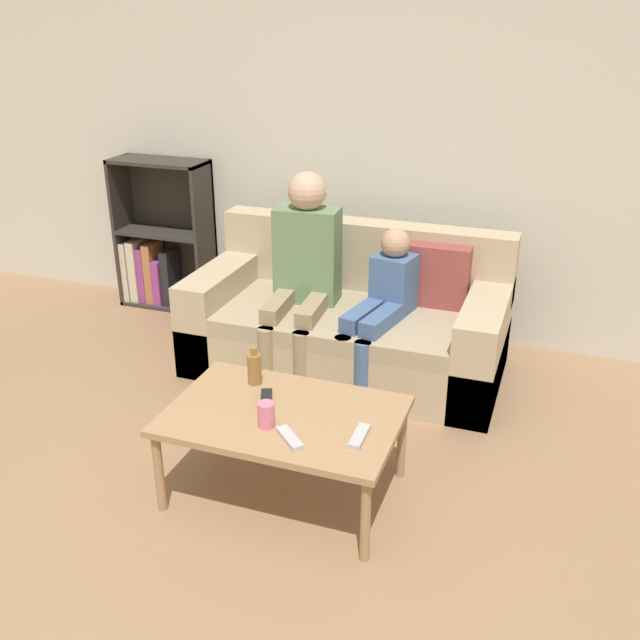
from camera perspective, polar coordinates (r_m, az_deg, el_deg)
wall_back at (r=4.53m, az=4.15°, el=15.08°), size 12.00×0.06×2.60m
couch at (r=4.19m, az=2.41°, el=-0.33°), size 1.79×0.88×0.81m
bookshelf at (r=5.20m, az=-12.58°, el=5.62°), size 0.67×0.28×1.04m
coffee_table at (r=3.06m, az=-2.91°, el=-8.02°), size 0.98×0.66×0.41m
person_adult at (r=4.06m, az=-1.30°, el=4.74°), size 0.38×0.63×1.15m
person_child at (r=3.93m, az=4.94°, el=1.39°), size 0.33×0.64×0.88m
cup_near at (r=2.93m, az=-4.33°, el=-7.56°), size 0.07×0.07×0.11m
tv_remote_0 at (r=3.12m, az=-4.32°, el=-6.41°), size 0.11×0.18×0.02m
tv_remote_1 at (r=2.86m, az=-2.44°, el=-9.42°), size 0.16×0.15×0.02m
tv_remote_2 at (r=2.87m, az=3.17°, el=-9.28°), size 0.05×0.17×0.02m
bottle at (r=3.24m, az=-5.27°, el=-3.86°), size 0.06×0.06×0.18m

